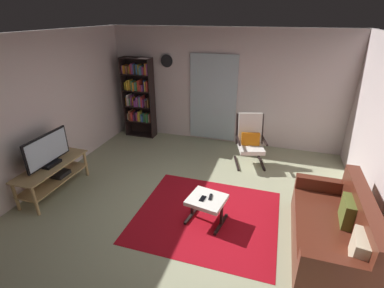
% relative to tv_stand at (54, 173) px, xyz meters
% --- Properties ---
extents(ground_plane, '(7.02, 7.02, 0.00)m').
position_rel_tv_stand_xyz_m(ground_plane, '(2.33, 0.11, -0.35)').
color(ground_plane, '#A5A783').
extents(wall_back, '(5.60, 0.06, 2.60)m').
position_rel_tv_stand_xyz_m(wall_back, '(2.33, 3.01, 0.95)').
color(wall_back, silver).
rests_on(wall_back, ground).
extents(wall_left, '(0.06, 6.00, 2.60)m').
position_rel_tv_stand_xyz_m(wall_left, '(-0.37, 0.11, 0.95)').
color(wall_left, silver).
rests_on(wall_left, ground).
extents(glass_door_panel, '(1.10, 0.01, 2.00)m').
position_rel_tv_stand_xyz_m(glass_door_panel, '(2.09, 2.94, 0.70)').
color(glass_door_panel, silver).
extents(area_rug, '(2.14, 1.91, 0.01)m').
position_rel_tv_stand_xyz_m(area_rug, '(2.70, 0.11, -0.34)').
color(area_rug, '#A60D19').
rests_on(area_rug, ground).
extents(tv_stand, '(0.48, 1.33, 0.53)m').
position_rel_tv_stand_xyz_m(tv_stand, '(0.00, 0.00, 0.00)').
color(tv_stand, tan).
rests_on(tv_stand, ground).
extents(television, '(0.20, 0.91, 0.55)m').
position_rel_tv_stand_xyz_m(television, '(0.00, -0.02, 0.44)').
color(television, black).
rests_on(television, tv_stand).
extents(bookshelf_near_tv, '(0.74, 0.30, 1.93)m').
position_rel_tv_stand_xyz_m(bookshelf_near_tv, '(0.29, 2.73, 0.68)').
color(bookshelf_near_tv, black).
rests_on(bookshelf_near_tv, ground).
extents(leather_sofa, '(0.83, 1.74, 0.86)m').
position_rel_tv_stand_xyz_m(leather_sofa, '(4.43, -0.06, -0.04)').
color(leather_sofa, '#592518').
rests_on(leather_sofa, ground).
extents(lounge_armchair, '(0.72, 0.78, 1.02)m').
position_rel_tv_stand_xyz_m(lounge_armchair, '(3.09, 2.08, 0.19)').
color(lounge_armchair, black).
rests_on(lounge_armchair, ground).
extents(ottoman, '(0.60, 0.56, 0.41)m').
position_rel_tv_stand_xyz_m(ottoman, '(2.72, 0.01, -0.01)').
color(ottoman, white).
rests_on(ottoman, ground).
extents(tv_remote, '(0.05, 0.15, 0.02)m').
position_rel_tv_stand_xyz_m(tv_remote, '(2.76, 0.04, 0.07)').
color(tv_remote, black).
rests_on(tv_remote, ottoman).
extents(cell_phone, '(0.08, 0.15, 0.01)m').
position_rel_tv_stand_xyz_m(cell_phone, '(2.66, -0.02, 0.07)').
color(cell_phone, black).
rests_on(cell_phone, ottoman).
extents(wall_clock, '(0.29, 0.03, 0.29)m').
position_rel_tv_stand_xyz_m(wall_clock, '(0.97, 2.93, 1.50)').
color(wall_clock, silver).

